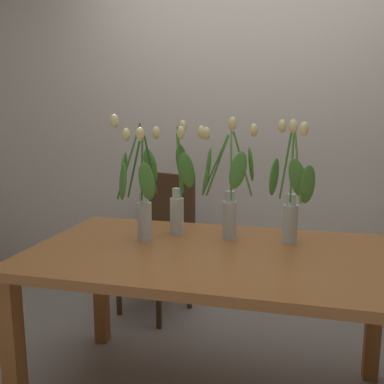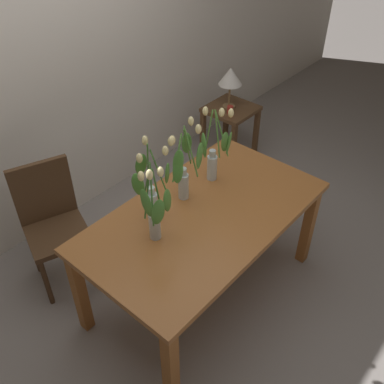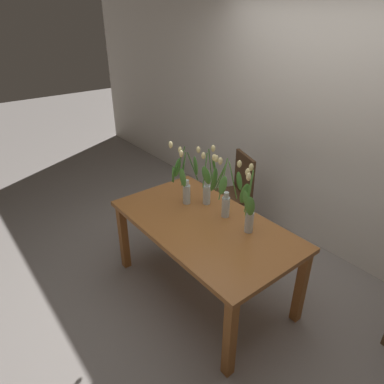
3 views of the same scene
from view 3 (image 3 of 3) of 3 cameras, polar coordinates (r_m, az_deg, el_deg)
name	(u,v)px [view 3 (image 3 of 3)]	position (r m, az deg, el deg)	size (l,w,h in m)	color
ground_plane	(203,289)	(3.31, 1.81, -15.87)	(18.00, 18.00, 0.00)	gray
room_wall_rear	(320,119)	(3.65, 20.58, 11.34)	(9.00, 0.10, 2.70)	silver
dining_table	(204,231)	(2.89, 2.01, -6.59)	(1.60, 0.90, 0.74)	#A3602D
tulip_vase_0	(185,180)	(3.01, -1.25, 1.97)	(0.20, 0.27, 0.58)	silver
tulip_vase_1	(249,210)	(2.65, 9.41, -2.92)	(0.22, 0.18, 0.56)	silver
tulip_vase_2	(224,192)	(2.81, 5.38, 0.01)	(0.27, 0.22, 0.57)	silver
tulip_vase_3	(208,185)	(3.01, 2.63, 1.12)	(0.15, 0.23, 0.56)	silver
dining_chair	(235,190)	(3.83, 7.16, 0.34)	(0.51, 0.51, 0.93)	#4C331E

